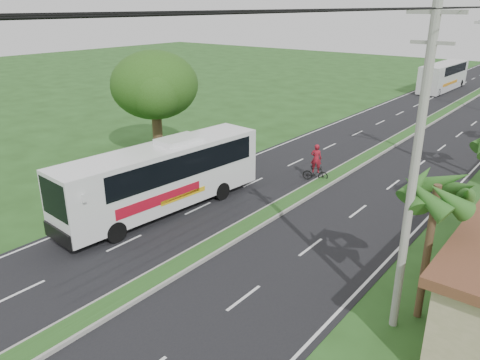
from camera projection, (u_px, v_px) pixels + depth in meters
The scene contains 11 objects.
ground at pixel (178, 268), 19.64m from camera, with size 180.00×180.00×0.00m, color #234519.
road_asphalt at pixel (372, 155), 34.36m from camera, with size 14.00×160.00×0.02m, color black.
median_strip at pixel (372, 154), 34.33m from camera, with size 1.20×160.00×0.18m.
lane_edge_left at pixel (294, 140), 38.23m from camera, with size 0.12×160.00×0.01m, color silver.
lane_edge_right at pixel (470, 174), 30.49m from camera, with size 0.12×160.00×0.01m, color silver.
palm_verge_a at pixel (437, 192), 14.98m from camera, with size 2.40×2.40×5.45m.
shade_tree at pixel (154, 87), 32.24m from camera, with size 6.30×6.00×7.54m.
utility_pole_a at pixel (414, 170), 14.20m from camera, with size 1.60×0.28×11.00m.
coach_bus_main at pixel (164, 174), 24.39m from camera, with size 3.46×12.03×3.84m.
coach_bus_far at pixel (444, 75), 59.56m from camera, with size 2.85×11.67×3.38m.
motorcyclist at pixel (316, 167), 29.06m from camera, with size 1.64×1.01×2.37m.
Camera 1 is at (12.60, -11.82, 10.39)m, focal length 35.00 mm.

